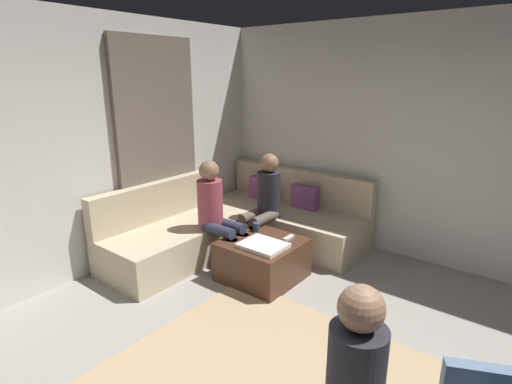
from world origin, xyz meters
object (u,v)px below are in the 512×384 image
Objects in this scene: coffee_mug at (256,227)px; person_on_couch_side at (217,210)px; sectional_couch at (240,225)px; game_remote at (289,238)px; ottoman at (262,259)px; person_on_couch_back at (264,200)px.

person_on_couch_side reaches higher than coffee_mug.
sectional_couch is at bearing -165.16° from person_on_couch_side.
game_remote is at bearing 111.92° from person_on_couch_side.
ottoman is 0.73m from person_on_couch_side.
game_remote is at bearing 5.71° from coffee_mug.
person_on_couch_back is (-0.56, 0.31, 0.23)m from game_remote.
person_on_couch_back is at bearing 151.06° from game_remote.
coffee_mug is (-0.22, 0.18, 0.26)m from ottoman.
game_remote is (0.90, -0.26, 0.15)m from sectional_couch.
ottoman is 8.00× the size of coffee_mug.
sectional_couch is 2.12× the size of person_on_couch_side.
person_on_couch_side is (0.15, -0.56, 0.38)m from sectional_couch.
sectional_couch reaches higher than game_remote.
person_on_couch_side is (-0.75, -0.30, 0.23)m from game_remote.
game_remote is 0.12× the size of person_on_couch_side.
person_on_couch_back is (0.33, 0.06, 0.38)m from sectional_couch.
sectional_couch is 0.69m from person_on_couch_side.
sectional_couch is at bearing 146.34° from ottoman.
ottoman is 0.36m from game_remote.
person_on_couch_side is at bearing -158.08° from game_remote.
person_on_couch_back is 0.64m from person_on_couch_side.
ottoman is 0.79m from person_on_couch_back.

